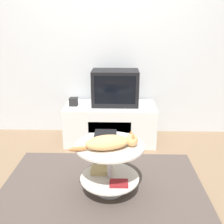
# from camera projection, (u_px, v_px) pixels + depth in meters

# --- Properties ---
(ground_plane) EXTENTS (12.00, 12.00, 0.00)m
(ground_plane) POSITION_uv_depth(u_px,v_px,m) (102.00, 190.00, 2.49)
(ground_plane) COLOR #7F664C
(wall_back) EXTENTS (8.00, 0.05, 2.60)m
(wall_back) POSITION_uv_depth(u_px,v_px,m) (108.00, 39.00, 3.47)
(wall_back) COLOR silver
(wall_back) RESTS_ON ground_plane
(rug) EXTENTS (1.93, 1.40, 0.02)m
(rug) POSITION_uv_depth(u_px,v_px,m) (102.00, 190.00, 2.48)
(rug) COLOR #4C423D
(rug) RESTS_ON ground_plane
(tv_stand) EXTENTS (1.17, 0.55, 0.50)m
(tv_stand) POSITION_uv_depth(u_px,v_px,m) (110.00, 123.00, 3.47)
(tv_stand) COLOR silver
(tv_stand) RESTS_ON ground_plane
(tv) EXTENTS (0.59, 0.35, 0.45)m
(tv) POSITION_uv_depth(u_px,v_px,m) (115.00, 88.00, 3.34)
(tv) COLOR black
(tv) RESTS_ON tv_stand
(speaker) EXTENTS (0.10, 0.10, 0.10)m
(speaker) POSITION_uv_depth(u_px,v_px,m) (74.00, 102.00, 3.36)
(speaker) COLOR black
(speaker) RESTS_ON tv_stand
(coffee_table) EXTENTS (0.61, 0.61, 0.48)m
(coffee_table) POSITION_uv_depth(u_px,v_px,m) (109.00, 162.00, 2.35)
(coffee_table) COLOR #B2B2B7
(coffee_table) RESTS_ON rug
(dvd_box) EXTENTS (0.20, 0.18, 0.05)m
(dvd_box) POSITION_uv_depth(u_px,v_px,m) (105.00, 136.00, 2.42)
(dvd_box) COLOR black
(dvd_box) RESTS_ON coffee_table
(cat) EXTENTS (0.59, 0.28, 0.13)m
(cat) POSITION_uv_depth(u_px,v_px,m) (110.00, 142.00, 2.21)
(cat) COLOR tan
(cat) RESTS_ON coffee_table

